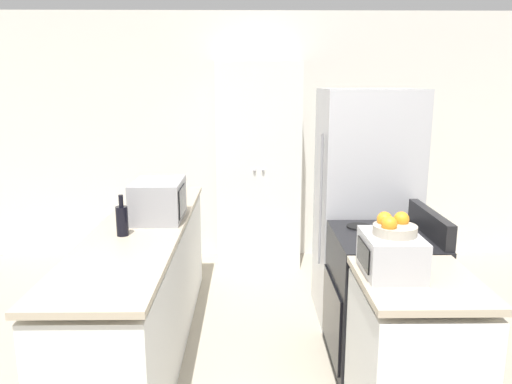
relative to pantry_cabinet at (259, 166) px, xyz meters
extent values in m
cube|color=silver|center=(-0.04, 0.29, 0.26)|extent=(7.00, 0.06, 2.60)
cube|color=silver|center=(-0.85, -1.76, -0.62)|extent=(0.58, 2.59, 0.84)
cube|color=#B7A88E|center=(-0.85, -1.76, -0.15)|extent=(0.60, 2.64, 0.04)
cube|color=silver|center=(0.76, -2.72, -0.62)|extent=(0.58, 0.69, 0.84)
cube|color=#B7A88E|center=(0.76, -2.72, -0.15)|extent=(0.60, 0.70, 0.04)
cube|color=white|center=(0.00, 0.00, 0.00)|extent=(0.84, 0.47, 2.08)
sphere|color=#B2B2B7|center=(-0.04, -0.25, 0.00)|extent=(0.03, 0.03, 0.03)
sphere|color=#B2B2B7|center=(0.04, -0.25, 0.00)|extent=(0.03, 0.03, 0.03)
cube|color=black|center=(0.78, -1.98, -0.58)|extent=(0.64, 0.74, 0.91)
cube|color=black|center=(0.45, -1.98, -0.70)|extent=(0.02, 0.65, 0.50)
cube|color=black|center=(1.07, -1.98, -0.05)|extent=(0.06, 0.70, 0.16)
cylinder|color=black|center=(0.65, -2.16, -0.12)|extent=(0.17, 0.17, 0.01)
cylinder|color=black|center=(0.65, -1.81, -0.12)|extent=(0.17, 0.17, 0.01)
cylinder|color=black|center=(0.91, -2.16, -0.12)|extent=(0.17, 0.17, 0.01)
cylinder|color=black|center=(0.91, -1.81, -0.12)|extent=(0.17, 0.17, 0.01)
cube|color=#B7B7BC|center=(0.83, -1.22, -0.12)|extent=(0.73, 0.71, 1.84)
cylinder|color=gray|center=(0.44, -1.41, -0.03)|extent=(0.02, 0.02, 1.01)
cube|color=#939399|center=(-0.75, -1.56, 0.01)|extent=(0.34, 0.49, 0.28)
cube|color=black|center=(-0.58, -1.60, 0.01)|extent=(0.01, 0.30, 0.20)
cylinder|color=black|center=(-0.92, -1.96, -0.03)|extent=(0.08, 0.08, 0.19)
cylinder|color=black|center=(-0.92, -1.96, 0.10)|extent=(0.03, 0.03, 0.08)
cube|color=#B2B2B7|center=(0.63, -2.65, -0.02)|extent=(0.28, 0.37, 0.21)
cube|color=black|center=(0.49, -2.65, -0.02)|extent=(0.01, 0.26, 0.12)
cylinder|color=#B2A893|center=(0.65, -2.64, 0.11)|extent=(0.22, 0.22, 0.05)
sphere|color=orange|center=(0.69, -2.60, 0.15)|extent=(0.08, 0.08, 0.08)
sphere|color=orange|center=(0.60, -2.60, 0.15)|extent=(0.08, 0.08, 0.08)
sphere|color=orange|center=(0.60, -2.68, 0.15)|extent=(0.08, 0.08, 0.08)
camera|label=1|loc=(-0.10, -5.07, 0.84)|focal=35.00mm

